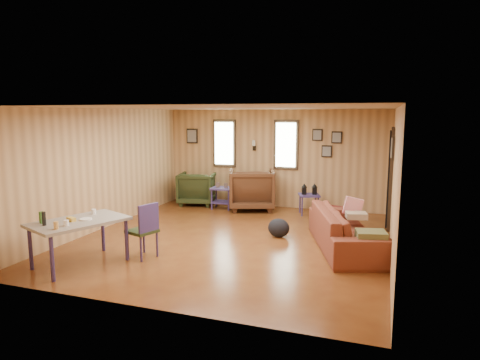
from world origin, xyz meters
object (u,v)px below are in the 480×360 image
object	(u,v)px
recliner_green	(197,187)
side_table	(309,193)
dining_table	(78,224)
sofa	(346,223)
end_table	(222,194)
recliner_brown	(252,187)

from	to	relation	value
recliner_green	side_table	xyz separation A→B (m)	(2.90, -0.19, 0.04)
recliner_green	dining_table	world-z (taller)	same
sofa	end_table	size ratio (longest dim) A/B	3.63
recliner_brown	side_table	bearing A→B (deg)	157.73
dining_table	end_table	bearing A→B (deg)	104.18
end_table	dining_table	world-z (taller)	dining_table
end_table	side_table	size ratio (longest dim) A/B	0.89
sofa	dining_table	xyz separation A→B (m)	(-3.78, -2.15, 0.18)
recliner_brown	end_table	xyz separation A→B (m)	(-0.70, -0.16, -0.18)
end_table	side_table	xyz separation A→B (m)	(2.10, 0.08, 0.13)
recliner_brown	sofa	bearing A→B (deg)	116.82
end_table	side_table	world-z (taller)	side_table
sofa	dining_table	bearing A→B (deg)	101.17
side_table	dining_table	bearing A→B (deg)	-121.73
recliner_green	dining_table	size ratio (longest dim) A/B	0.57
recliner_brown	end_table	size ratio (longest dim) A/B	1.68
recliner_brown	recliner_green	bearing A→B (deg)	-23.31
recliner_green	end_table	world-z (taller)	recliner_green
recliner_green	side_table	bearing A→B (deg)	164.03
recliner_green	side_table	distance (m)	2.90
sofa	recliner_green	xyz separation A→B (m)	(-3.93, 2.49, -0.01)
recliner_brown	dining_table	world-z (taller)	recliner_brown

